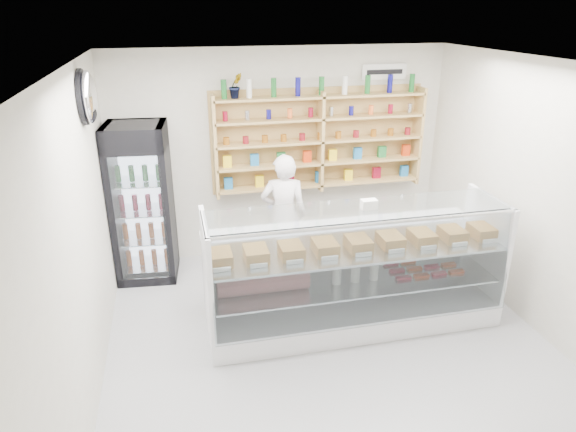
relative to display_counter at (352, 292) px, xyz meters
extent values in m
plane|color=#9B9B9F|center=(-0.35, -0.49, -0.37)|extent=(5.00, 5.00, 0.00)
plane|color=white|center=(-0.35, -0.49, 2.43)|extent=(5.00, 5.00, 0.00)
plane|color=silver|center=(-0.35, 2.01, 1.03)|extent=(4.50, 0.00, 4.50)
plane|color=silver|center=(-0.35, -2.99, 1.03)|extent=(4.50, 0.00, 4.50)
plane|color=silver|center=(-2.60, -0.49, 1.03)|extent=(0.00, 5.00, 5.00)
plane|color=silver|center=(1.90, -0.49, 1.03)|extent=(0.00, 5.00, 5.00)
cube|color=white|center=(0.00, -0.01, -0.24)|extent=(3.14, 0.89, 0.26)
cube|color=white|center=(0.00, 0.40, 0.22)|extent=(3.14, 0.05, 0.66)
cube|color=silver|center=(0.00, -0.01, 0.16)|extent=(3.01, 0.78, 0.02)
cube|color=silver|center=(0.00, -0.01, 0.55)|extent=(3.07, 0.82, 0.02)
cube|color=silver|center=(0.00, -0.44, 0.44)|extent=(3.07, 0.13, 1.09)
cube|color=silver|center=(0.00, -0.07, 0.99)|extent=(3.07, 0.62, 0.01)
imported|color=white|center=(-0.47, 1.30, 0.43)|extent=(0.65, 0.50, 1.60)
cube|color=black|center=(-2.20, 1.62, 0.62)|extent=(0.77, 0.76, 1.98)
cube|color=#300538|center=(-2.17, 1.30, 1.46)|extent=(0.70, 0.09, 0.28)
cube|color=silver|center=(-2.17, 1.28, 0.53)|extent=(0.60, 0.07, 1.57)
cube|color=tan|center=(-1.25, 1.85, 1.22)|extent=(0.04, 0.28, 1.33)
cube|color=tan|center=(0.15, 1.85, 1.22)|extent=(0.04, 0.28, 1.33)
cube|color=tan|center=(1.55, 1.85, 1.22)|extent=(0.04, 0.28, 1.33)
cube|color=tan|center=(0.15, 1.85, 0.63)|extent=(2.80, 0.28, 0.03)
cube|color=tan|center=(0.15, 1.85, 0.93)|extent=(2.80, 0.28, 0.03)
cube|color=tan|center=(0.15, 1.85, 1.23)|extent=(2.80, 0.28, 0.03)
cube|color=tan|center=(0.15, 1.85, 1.53)|extent=(2.80, 0.28, 0.03)
cube|color=tan|center=(0.15, 1.85, 1.81)|extent=(2.80, 0.28, 0.03)
imported|color=#1E6626|center=(-0.95, 1.85, 1.98)|extent=(0.20, 0.18, 0.31)
ellipsoid|color=silver|center=(-2.52, 0.71, 2.08)|extent=(0.15, 0.50, 0.50)
cube|color=white|center=(1.05, 1.98, 2.08)|extent=(0.62, 0.03, 0.20)
camera|label=1|loc=(-1.77, -4.58, 2.89)|focal=32.00mm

